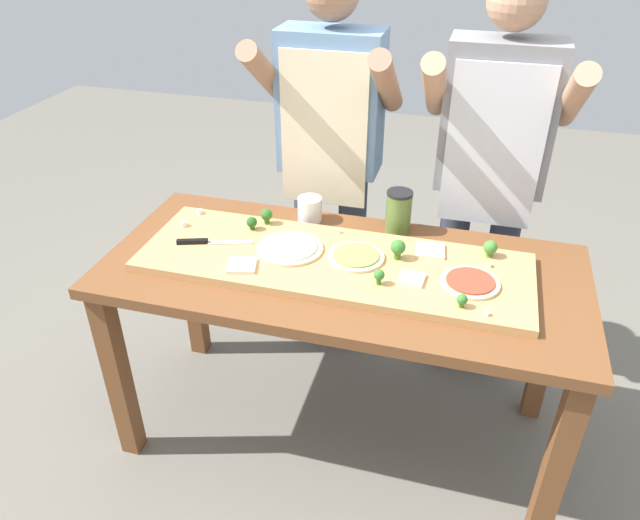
% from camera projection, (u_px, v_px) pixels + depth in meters
% --- Properties ---
extents(ground_plane, '(8.00, 8.00, 0.00)m').
position_uv_depth(ground_plane, '(338.00, 428.00, 2.45)').
color(ground_plane, '#6B665B').
extents(prep_table, '(1.64, 0.74, 0.79)m').
position_uv_depth(prep_table, '(342.00, 293.00, 2.09)').
color(prep_table, brown).
rests_on(prep_table, ground).
extents(cutting_board, '(1.32, 0.44, 0.03)m').
position_uv_depth(cutting_board, '(333.00, 262.00, 2.03)').
color(cutting_board, tan).
rests_on(cutting_board, prep_table).
extents(chefs_knife, '(0.26, 0.11, 0.02)m').
position_uv_depth(chefs_knife, '(204.00, 242.00, 2.10)').
color(chefs_knife, '#B7BABF').
rests_on(chefs_knife, cutting_board).
extents(pizza_whole_pesto_green, '(0.19, 0.19, 0.02)m').
position_uv_depth(pizza_whole_pesto_green, '(356.00, 256.00, 2.02)').
color(pizza_whole_pesto_green, beige).
rests_on(pizza_whole_pesto_green, cutting_board).
extents(pizza_whole_white_garlic, '(0.23, 0.23, 0.02)m').
position_uv_depth(pizza_whole_white_garlic, '(290.00, 248.00, 2.07)').
color(pizza_whole_white_garlic, beige).
rests_on(pizza_whole_white_garlic, cutting_board).
extents(pizza_whole_tomato_red, '(0.19, 0.19, 0.02)m').
position_uv_depth(pizza_whole_tomato_red, '(470.00, 282.00, 1.89)').
color(pizza_whole_tomato_red, beige).
rests_on(pizza_whole_tomato_red, cutting_board).
extents(pizza_slice_near_right, '(0.11, 0.11, 0.01)m').
position_uv_depth(pizza_slice_near_right, '(430.00, 250.00, 2.05)').
color(pizza_slice_near_right, silver).
rests_on(pizza_slice_near_right, cutting_board).
extents(pizza_slice_far_left, '(0.08, 0.08, 0.01)m').
position_uv_depth(pizza_slice_far_left, '(412.00, 279.00, 1.91)').
color(pizza_slice_far_left, silver).
rests_on(pizza_slice_far_left, cutting_board).
extents(pizza_slice_near_left, '(0.11, 0.11, 0.01)m').
position_uv_depth(pizza_slice_near_left, '(242.00, 266.00, 1.97)').
color(pizza_slice_near_left, silver).
rests_on(pizza_slice_near_left, cutting_board).
extents(broccoli_floret_center_right, '(0.04, 0.04, 0.05)m').
position_uv_depth(broccoli_floret_center_right, '(379.00, 276.00, 1.88)').
color(broccoli_floret_center_right, '#3F7220').
rests_on(broccoli_floret_center_right, cutting_board).
extents(broccoli_floret_back_left, '(0.05, 0.05, 0.06)m').
position_uv_depth(broccoli_floret_back_left, '(490.00, 248.00, 2.01)').
color(broccoli_floret_back_left, '#487A23').
rests_on(broccoli_floret_back_left, cutting_board).
extents(broccoli_floret_front_left, '(0.04, 0.04, 0.05)m').
position_uv_depth(broccoli_floret_front_left, '(252.00, 223.00, 2.18)').
color(broccoli_floret_front_left, '#2C5915').
rests_on(broccoli_floret_front_left, cutting_board).
extents(broccoli_floret_center_left, '(0.05, 0.05, 0.07)m').
position_uv_depth(broccoli_floret_center_left, '(398.00, 248.00, 2.00)').
color(broccoli_floret_center_left, '#3F7220').
rests_on(broccoli_floret_center_left, cutting_board).
extents(broccoli_floret_front_mid, '(0.03, 0.03, 0.04)m').
position_uv_depth(broccoli_floret_front_mid, '(462.00, 300.00, 1.78)').
color(broccoli_floret_front_mid, '#3F7220').
rests_on(broccoli_floret_front_mid, cutting_board).
extents(broccoli_floret_back_right, '(0.04, 0.04, 0.06)m').
position_uv_depth(broccoli_floret_back_right, '(267.00, 215.00, 2.21)').
color(broccoli_floret_back_right, '#366618').
rests_on(broccoli_floret_back_right, cutting_board).
extents(cheese_crumble_a, '(0.02, 0.02, 0.02)m').
position_uv_depth(cheese_crumble_a, '(489.00, 265.00, 1.97)').
color(cheese_crumble_a, silver).
rests_on(cheese_crumble_a, cutting_board).
extents(cheese_crumble_b, '(0.01, 0.01, 0.01)m').
position_uv_depth(cheese_crumble_b, '(339.00, 231.00, 2.17)').
color(cheese_crumble_b, silver).
rests_on(cheese_crumble_b, cutting_board).
extents(cheese_crumble_c, '(0.02, 0.02, 0.02)m').
position_uv_depth(cheese_crumble_c, '(200.00, 212.00, 2.29)').
color(cheese_crumble_c, white).
rests_on(cheese_crumble_c, cutting_board).
extents(cheese_crumble_d, '(0.03, 0.03, 0.02)m').
position_uv_depth(cheese_crumble_d, '(184.00, 224.00, 2.21)').
color(cheese_crumble_d, white).
rests_on(cheese_crumble_d, cutting_board).
extents(cheese_crumble_e, '(0.02, 0.02, 0.01)m').
position_uv_depth(cheese_crumble_e, '(486.00, 313.00, 1.75)').
color(cheese_crumble_e, white).
rests_on(cheese_crumble_e, cutting_board).
extents(flour_cup, '(0.09, 0.09, 0.09)m').
position_uv_depth(flour_cup, '(310.00, 211.00, 2.29)').
color(flour_cup, white).
rests_on(flour_cup, prep_table).
extents(sauce_jar, '(0.10, 0.10, 0.16)m').
position_uv_depth(sauce_jar, '(399.00, 211.00, 2.20)').
color(sauce_jar, '#517033').
rests_on(sauce_jar, prep_table).
extents(cook_left, '(0.54, 0.39, 1.67)m').
position_uv_depth(cook_left, '(330.00, 146.00, 2.41)').
color(cook_left, '#333847').
rests_on(cook_left, ground).
extents(cook_right, '(0.54, 0.39, 1.67)m').
position_uv_depth(cook_right, '(491.00, 163.00, 2.27)').
color(cook_right, '#333847').
rests_on(cook_right, ground).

